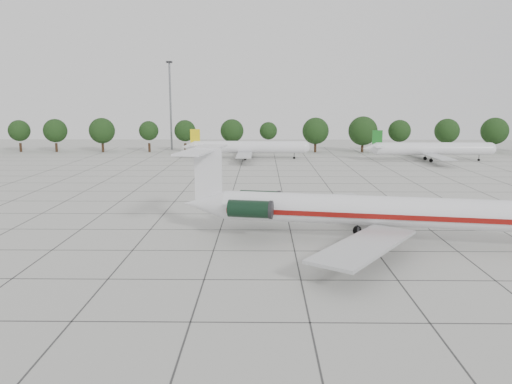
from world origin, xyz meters
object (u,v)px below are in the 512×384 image
bg_airliner_c (248,147)px  bg_airliner_d (432,149)px  floodlight_mast (170,101)px  main_airliner (364,210)px

bg_airliner_c → bg_airliner_d: same height
bg_airliner_c → floodlight_mast: 34.90m
bg_airliner_d → main_airliner: bearing=-113.5°
bg_airliner_d → floodlight_mast: bearing=158.3°
main_airliner → bg_airliner_c: bearing=110.8°
bg_airliner_c → floodlight_mast: size_ratio=1.11×
main_airliner → bg_airliner_c: 74.51m
bg_airliner_c → floodlight_mast: floodlight_mast is taller
main_airliner → bg_airliner_c: size_ratio=1.42×
floodlight_mast → bg_airliner_c: bearing=-44.9°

